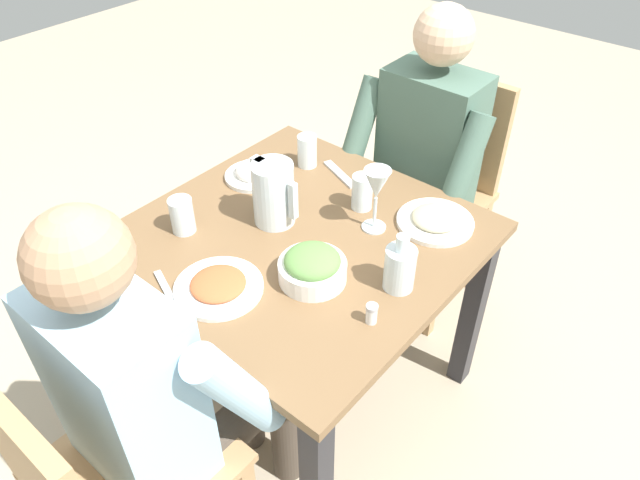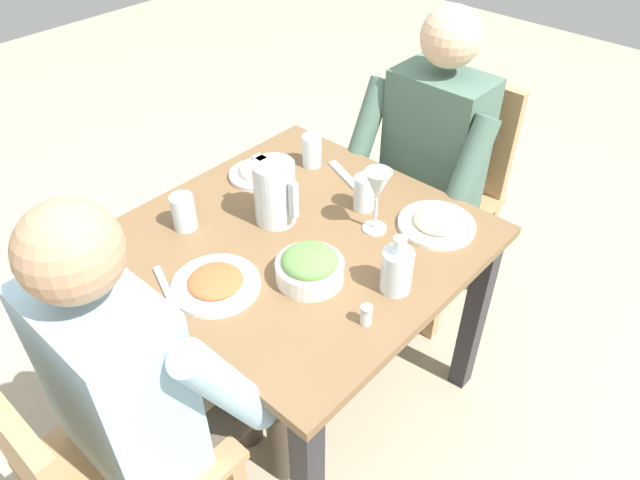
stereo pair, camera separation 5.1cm
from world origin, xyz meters
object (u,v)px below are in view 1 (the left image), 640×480
Objects in this scene: chair_far at (439,180)px; plate_yoghurt at (253,173)px; plate_rice_curry at (218,286)px; wine_glass at (377,187)px; plate_beans at (435,220)px; water_glass_far_right at (182,215)px; water_pitcher at (274,193)px; water_glass_near_right at (307,151)px; diner_near at (166,383)px; diner_far at (413,170)px; salt_shaker at (372,314)px; salad_bowl at (312,267)px; dining_table at (300,265)px; oil_carafe at (400,270)px; water_glass_far_left at (362,192)px.

chair_far is 0.75m from plate_yoghurt.
wine_glass reaches higher than plate_rice_curry.
plate_beans is 2.11× the size of water_glass_far_right.
water_glass_near_right is (-0.12, 0.29, -0.04)m from water_pitcher.
diner_near is 1.00× the size of diner_far.
water_glass_far_right is 1.97× the size of salt_shaker.
chair_far reaches higher than salad_bowl.
wine_glass is (0.15, 0.46, 0.13)m from plate_rice_curry.
dining_table is 8.46× the size of water_glass_near_right.
water_glass_near_right is (-0.49, 0.00, 0.04)m from plate_beans.
water_pitcher is at bearing 106.35° from plate_rice_curry.
diner_near is 6.08× the size of wine_glass.
diner_far is at bearing 76.91° from water_pitcher.
water_pitcher is at bearing 108.21° from diner_near.
oil_carafe reaches higher than water_glass_far_right.
oil_carafe is at bearing 66.11° from diner_near.
salt_shaker is at bearing -17.69° from water_pitcher.
salt_shaker is (0.45, -0.14, -0.07)m from water_pitcher.
diner_near is 6.58× the size of plate_yoghurt.
diner_far reaches higher than wine_glass.
diner_near is 10.88× the size of water_glass_far_left.
salt_shaker is at bearing -36.90° from water_glass_near_right.
salad_bowl is (0.15, -0.11, 0.16)m from dining_table.
diner_far is 0.86m from plate_rice_curry.
salt_shaker is (0.36, 0.16, 0.01)m from plate_rice_curry.
plate_rice_curry is (-0.01, -0.30, 0.13)m from dining_table.
salad_bowl is (0.12, -0.87, 0.23)m from chair_far.
dining_table is 0.42m from plate_beans.
plate_yoghurt is 1.69× the size of water_glass_near_right.
diner_far is 10.88× the size of water_glass_far_left.
oil_carafe is (0.33, 0.01, 0.17)m from dining_table.
water_pitcher is at bearing 50.16° from water_glass_far_right.
chair_far is 0.85m from oil_carafe.
water_glass_far_right is 0.63m from oil_carafe.
dining_table is 0.76× the size of diner_far.
plate_yoghurt is 1.65× the size of water_glass_far_left.
diner_near is 0.78m from water_glass_far_left.
wine_glass is at bearing 32.77° from water_pitcher.
salad_bowl is 0.21m from salt_shaker.
plate_rice_curry is (-0.16, -0.18, -0.03)m from salad_bowl.
dining_table is at bearing -92.91° from diner_far.
plate_beans is at bearing 77.71° from diner_near.
wine_glass is at bearing 71.60° from plate_rice_curry.
plate_yoghurt is (-0.45, 0.24, -0.02)m from salad_bowl.
wine_glass is (-0.13, -0.13, 0.13)m from plate_beans.
salad_bowl is 1.08× the size of oil_carafe.
water_glass_far_right is at bearing -137.77° from plate_beans.
water_pitcher is 1.79× the size of water_glass_far_right.
diner_near is at bearing -87.83° from water_glass_far_left.
water_glass_near_right is (-0.37, 0.41, 0.01)m from salad_bowl.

